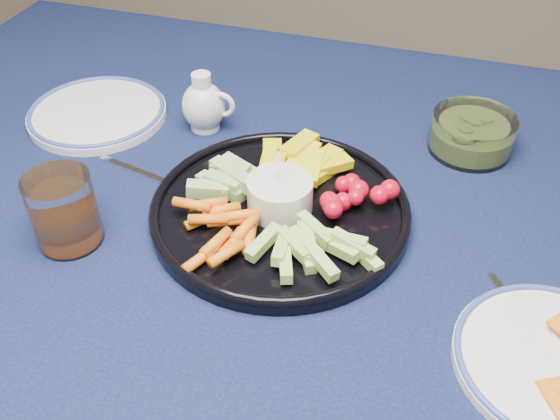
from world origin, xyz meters
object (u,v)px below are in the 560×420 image
(crudite_platter, at_px, (278,205))
(cheese_plate, at_px, (556,360))
(dining_table, at_px, (345,269))
(pickle_bowl, at_px, (472,135))
(juice_tumbler, at_px, (65,214))
(creamer_pitcher, at_px, (204,105))
(side_plate_extra, at_px, (97,113))

(crudite_platter, xyz_separation_m, cheese_plate, (0.35, -0.14, -0.01))
(dining_table, height_order, pickle_bowl, pickle_bowl)
(juice_tumbler, bearing_deg, cheese_plate, -1.98)
(pickle_bowl, relative_size, cheese_plate, 0.59)
(creamer_pitcher, xyz_separation_m, juice_tumbler, (-0.06, -0.30, 0.00))
(side_plate_extra, bearing_deg, pickle_bowl, 8.53)
(cheese_plate, xyz_separation_m, juice_tumbler, (-0.59, 0.02, 0.03))
(crudite_platter, bearing_deg, cheese_plate, -22.19)
(juice_tumbler, bearing_deg, pickle_bowl, 37.25)
(side_plate_extra, bearing_deg, creamer_pitcher, 7.98)
(cheese_plate, bearing_deg, dining_table, 148.09)
(crudite_platter, bearing_deg, juice_tumbler, -153.21)
(creamer_pitcher, relative_size, cheese_plate, 0.45)
(cheese_plate, bearing_deg, crudite_platter, 157.81)
(dining_table, xyz_separation_m, side_plate_extra, (-0.45, 0.13, 0.10))
(pickle_bowl, xyz_separation_m, side_plate_extra, (-0.59, -0.09, -0.02))
(dining_table, xyz_separation_m, cheese_plate, (0.25, -0.16, 0.10))
(crudite_platter, height_order, cheese_plate, crudite_platter)
(cheese_plate, relative_size, juice_tumbler, 2.17)
(cheese_plate, bearing_deg, pickle_bowl, 107.08)
(creamer_pitcher, distance_m, juice_tumbler, 0.30)
(cheese_plate, distance_m, side_plate_extra, 0.77)
(dining_table, xyz_separation_m, pickle_bowl, (0.14, 0.22, 0.11))
(pickle_bowl, height_order, side_plate_extra, pickle_bowl)
(side_plate_extra, bearing_deg, crudite_platter, -22.59)
(cheese_plate, height_order, juice_tumbler, juice_tumbler)
(creamer_pitcher, relative_size, side_plate_extra, 0.42)
(crudite_platter, distance_m, side_plate_extra, 0.39)
(juice_tumbler, relative_size, side_plate_extra, 0.44)
(juice_tumbler, bearing_deg, dining_table, 22.33)
(creamer_pitcher, bearing_deg, pickle_bowl, 8.78)
(creamer_pitcher, height_order, side_plate_extra, creamer_pitcher)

